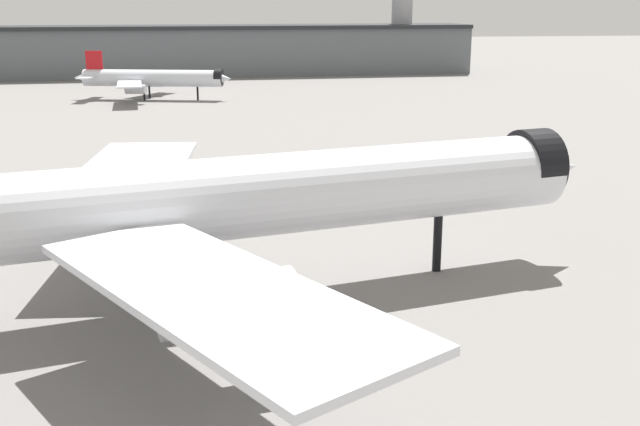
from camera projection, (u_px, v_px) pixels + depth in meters
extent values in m
plane|color=slate|center=(265.00, 303.00, 59.36)|extent=(900.00, 900.00, 0.00)
cylinder|color=silver|center=(222.00, 199.00, 57.68)|extent=(59.11, 20.08, 6.37)
cone|color=silver|center=(544.00, 169.00, 68.02)|extent=(8.27, 7.71, 6.24)
cylinder|color=black|center=(533.00, 165.00, 67.45)|extent=(4.29, 6.92, 6.43)
cube|color=silver|center=(132.00, 171.00, 71.12)|extent=(11.52, 27.32, 0.51)
cylinder|color=#B7BAC1|center=(154.00, 199.00, 69.31)|extent=(8.89, 5.35, 3.50)
cube|color=silver|center=(215.00, 291.00, 41.47)|extent=(22.04, 27.69, 0.51)
cylinder|color=#B7BAC1|center=(227.00, 303.00, 45.41)|extent=(8.89, 5.35, 3.50)
cylinder|color=black|center=(437.00, 243.00, 65.84)|extent=(0.76, 0.76, 5.09)
cylinder|color=black|center=(179.00, 261.00, 61.19)|extent=(0.76, 0.76, 5.09)
cylinder|color=black|center=(197.00, 290.00, 55.19)|extent=(0.76, 0.76, 5.09)
cylinder|color=silver|center=(153.00, 78.00, 181.00)|extent=(33.69, 11.07, 3.97)
cone|color=silver|center=(222.00, 79.00, 179.68)|extent=(5.10, 4.73, 3.89)
cone|color=silver|center=(85.00, 78.00, 182.31)|extent=(5.85, 4.79, 3.77)
cylinder|color=black|center=(219.00, 77.00, 179.66)|extent=(2.60, 4.30, 4.01)
cube|color=silver|center=(154.00, 76.00, 190.50)|extent=(12.29, 15.77, 0.32)
cylinder|color=#B7BAC1|center=(155.00, 82.00, 189.05)|extent=(5.06, 3.14, 2.18)
cube|color=silver|center=(129.00, 84.00, 172.17)|extent=(6.84, 15.58, 0.32)
cylinder|color=#B7BAC1|center=(136.00, 89.00, 174.20)|extent=(5.06, 3.14, 2.18)
cube|color=red|center=(94.00, 64.00, 181.25)|extent=(4.03, 1.25, 6.35)
cube|color=silver|center=(99.00, 74.00, 185.91)|extent=(4.25, 6.56, 0.24)
cube|color=silver|center=(86.00, 78.00, 178.19)|extent=(4.25, 6.56, 0.24)
cylinder|color=black|center=(198.00, 93.00, 181.11)|extent=(0.48, 0.48, 3.17)
cylinder|color=black|center=(149.00, 92.00, 184.09)|extent=(0.48, 0.48, 3.17)
cylinder|color=black|center=(144.00, 94.00, 180.09)|extent=(0.48, 0.48, 3.17)
cube|color=slate|center=(196.00, 53.00, 239.72)|extent=(177.18, 26.98, 14.44)
cube|color=#232628|center=(195.00, 27.00, 237.62)|extent=(177.27, 28.87, 1.20)
cylinder|color=#939399|center=(402.00, 26.00, 249.25)|extent=(6.79, 6.79, 30.13)
cube|color=black|center=(48.00, 194.00, 90.66)|extent=(2.62, 5.63, 0.35)
cube|color=silver|center=(50.00, 182.00, 91.96)|extent=(2.43, 2.33, 1.60)
cube|color=#1E2D38|center=(50.00, 178.00, 92.81)|extent=(1.93, 0.20, 0.80)
cube|color=silver|center=(46.00, 185.00, 89.38)|extent=(2.49, 3.43, 2.20)
cylinder|color=black|center=(41.00, 192.00, 92.31)|extent=(0.33, 0.92, 0.90)
cylinder|color=black|center=(61.00, 191.00, 92.74)|extent=(0.33, 0.92, 0.90)
cylinder|color=black|center=(36.00, 199.00, 88.68)|extent=(0.33, 0.92, 0.90)
cylinder|color=black|center=(56.00, 198.00, 89.10)|extent=(0.33, 0.92, 0.90)
cube|color=black|center=(266.00, 180.00, 98.28)|extent=(3.29, 1.79, 0.30)
cube|color=red|center=(273.00, 174.00, 98.25)|extent=(1.37, 1.67, 1.20)
cube|color=#1E2D38|center=(278.00, 172.00, 98.30)|extent=(0.16, 1.35, 0.60)
cube|color=red|center=(262.00, 175.00, 98.01)|extent=(2.01, 1.71, 0.90)
cylinder|color=black|center=(274.00, 179.00, 99.28)|extent=(0.72, 0.32, 0.70)
cylinder|color=black|center=(276.00, 182.00, 97.77)|extent=(0.72, 0.32, 0.70)
cylinder|color=black|center=(257.00, 180.00, 98.86)|extent=(0.72, 0.32, 0.70)
cylinder|color=black|center=(258.00, 183.00, 97.35)|extent=(0.72, 0.32, 0.70)
cone|color=#F2600C|center=(254.00, 187.00, 94.97)|extent=(0.50, 0.50, 0.63)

